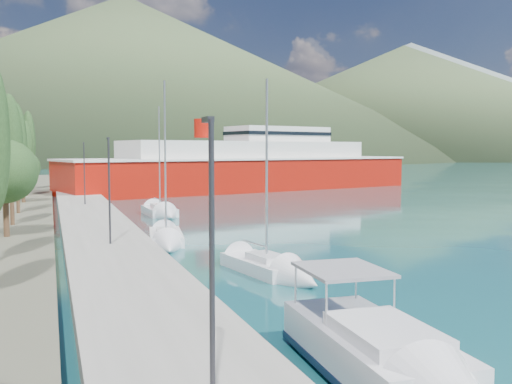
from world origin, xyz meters
name	(u,v)px	position (x,y,z in m)	size (l,w,h in m)	color
ground	(105,175)	(0.00, 120.00, 0.00)	(1400.00, 1400.00, 0.00)	#154F54
quay	(94,224)	(-9.00, 26.00, 0.40)	(5.00, 88.00, 0.80)	gray
hills_far	(190,86)	(138.59, 618.73, 77.39)	(1480.00, 900.00, 180.00)	slate
hills_near	(214,88)	(98.04, 372.50, 49.18)	(1010.00, 520.00, 115.00)	#3F5130
tree_row	(15,154)	(-14.79, 30.36, 5.75)	(4.01, 62.28, 10.64)	#47301E
lamp_posts	(107,185)	(-9.00, 14.61, 4.08)	(0.15, 47.18, 6.06)	#2D2D33
motor_cruiser	(401,379)	(-4.14, -7.92, 0.56)	(3.20, 9.33, 3.39)	black
sailboat_near	(282,273)	(-1.80, 5.34, 0.29)	(3.46, 7.55, 10.46)	silver
sailboat_mid	(167,242)	(-5.23, 16.19, 0.28)	(3.25, 8.18, 11.45)	silver
sailboat_far	(164,214)	(-2.48, 31.93, 0.31)	(2.72, 7.62, 11.07)	silver
ferry	(249,168)	(16.17, 61.93, 3.36)	(56.81, 25.08, 11.05)	#A01107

